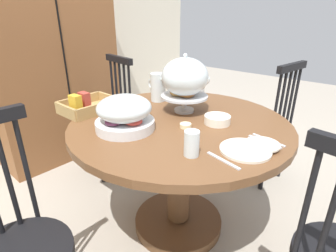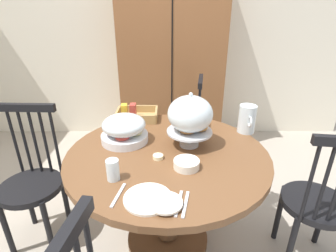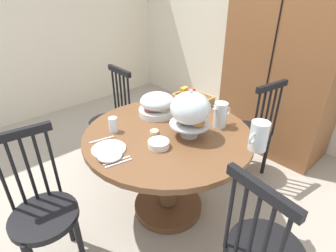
{
  "view_description": "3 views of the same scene",
  "coord_description": "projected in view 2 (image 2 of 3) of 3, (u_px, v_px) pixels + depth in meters",
  "views": [
    {
      "loc": [
        -0.94,
        -0.91,
        1.29
      ],
      "look_at": [
        0.03,
        -0.05,
        0.74
      ],
      "focal_mm": 28.45,
      "sensor_mm": 36.0,
      "label": 1
    },
    {
      "loc": [
        0.13,
        -1.41,
        1.51
      ],
      "look_at": [
        0.13,
        0.1,
        0.84
      ],
      "focal_mm": 27.63,
      "sensor_mm": 36.0,
      "label": 2
    },
    {
      "loc": [
        1.35,
        -1.16,
        1.69
      ],
      "look_at": [
        0.13,
        -0.05,
        0.79
      ],
      "focal_mm": 28.45,
      "sensor_mm": 36.0,
      "label": 3
    }
  ],
  "objects": [
    {
      "name": "drinking_glass",
      "position": [
        113.0,
        170.0,
        1.28
      ],
      "size": [
        0.06,
        0.06,
        0.11
      ],
      "primitive_type": "cylinder",
      "color": "silver",
      "rests_on": "dining_table"
    },
    {
      "name": "dinner_fork",
      "position": [
        186.0,
        204.0,
        1.13
      ],
      "size": [
        0.05,
        0.17,
        0.01
      ],
      "primitive_type": "cube",
      "rotation": [
        0.0,
        0.0,
        4.51
      ],
      "color": "silver",
      "rests_on": "dining_table"
    },
    {
      "name": "cereal_basket",
      "position": [
        135.0,
        115.0,
        2.01
      ],
      "size": [
        0.32,
        0.24,
        0.12
      ],
      "color": "tan",
      "rests_on": "dining_table"
    },
    {
      "name": "dining_table",
      "position": [
        168.0,
        180.0,
        1.64
      ],
      "size": [
        1.21,
        1.21,
        0.74
      ],
      "color": "brown",
      "rests_on": "ground_plane"
    },
    {
      "name": "windsor_chair_far_side",
      "position": [
        318.0,
        206.0,
        1.54
      ],
      "size": [
        0.4,
        0.4,
        0.97
      ],
      "color": "black",
      "rests_on": "ground_plane"
    },
    {
      "name": "butter_dish",
      "position": [
        158.0,
        157.0,
        1.48
      ],
      "size": [
        0.06,
        0.06,
        0.02
      ],
      "primitive_type": "cylinder",
      "color": "beige",
      "rests_on": "dining_table"
    },
    {
      "name": "table_knife",
      "position": [
        179.0,
        203.0,
        1.13
      ],
      "size": [
        0.05,
        0.17,
        0.01
      ],
      "primitive_type": "cube",
      "rotation": [
        0.0,
        0.0,
        4.51
      ],
      "color": "silver",
      "rests_on": "dining_table"
    },
    {
      "name": "pastry_stand_with_dome",
      "position": [
        191.0,
        116.0,
        1.54
      ],
      "size": [
        0.28,
        0.28,
        0.34
      ],
      "color": "silver",
      "rests_on": "dining_table"
    },
    {
      "name": "windsor_chair_near_window",
      "position": [
        184.0,
        131.0,
        2.48
      ],
      "size": [
        0.4,
        0.4,
        0.97
      ],
      "color": "black",
      "rests_on": "ground_plane"
    },
    {
      "name": "milk_pitcher",
      "position": [
        247.0,
        120.0,
        1.77
      ],
      "size": [
        0.12,
        0.2,
        0.19
      ],
      "color": "silver",
      "rests_on": "dining_table"
    },
    {
      "name": "windsor_chair_by_cabinet",
      "position": [
        33.0,
        184.0,
        1.73
      ],
      "size": [
        0.4,
        0.4,
        0.97
      ],
      "color": "black",
      "rests_on": "ground_plane"
    },
    {
      "name": "wooden_armoire",
      "position": [
        172.0,
        63.0,
        2.87
      ],
      "size": [
        1.18,
        0.6,
        1.96
      ],
      "color": "brown",
      "rests_on": "ground_plane"
    },
    {
      "name": "orange_juice_pitcher",
      "position": [
        195.0,
        117.0,
        1.84
      ],
      "size": [
        0.1,
        0.18,
        0.19
      ],
      "color": "silver",
      "rests_on": "dining_table"
    },
    {
      "name": "soup_spoon",
      "position": [
        119.0,
        195.0,
        1.18
      ],
      "size": [
        0.05,
        0.17,
        0.01
      ],
      "primitive_type": "cube",
      "rotation": [
        0.0,
        0.0,
        4.51
      ],
      "color": "silver",
      "rests_on": "dining_table"
    },
    {
      "name": "cereal_bowl",
      "position": [
        187.0,
        164.0,
        1.38
      ],
      "size": [
        0.14,
        0.14,
        0.04
      ],
      "primitive_type": "cylinder",
      "color": "white",
      "rests_on": "dining_table"
    },
    {
      "name": "china_plate_small",
      "position": [
        166.0,
        203.0,
        1.11
      ],
      "size": [
        0.15,
        0.15,
        0.01
      ],
      "primitive_type": "cylinder",
      "color": "white",
      "rests_on": "china_plate_large"
    },
    {
      "name": "fruit_platter_covered",
      "position": [
        125.0,
        129.0,
        1.64
      ],
      "size": [
        0.3,
        0.3,
        0.18
      ],
      "color": "silver",
      "rests_on": "dining_table"
    },
    {
      "name": "china_plate_large",
      "position": [
        148.0,
        198.0,
        1.16
      ],
      "size": [
        0.22,
        0.22,
        0.01
      ],
      "primitive_type": "cylinder",
      "color": "white",
      "rests_on": "dining_table"
    },
    {
      "name": "wall_back",
      "position": [
        158.0,
        30.0,
        3.04
      ],
      "size": [
        4.8,
        0.06,
        2.6
      ],
      "primitive_type": "cube",
      "color": "silver",
      "rests_on": "ground_plane"
    },
    {
      "name": "ground_plane",
      "position": [
        151.0,
        235.0,
        1.9
      ],
      "size": [
        10.0,
        10.0,
        0.0
      ],
      "primitive_type": "plane",
      "color": "#A89E8E"
    }
  ]
}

